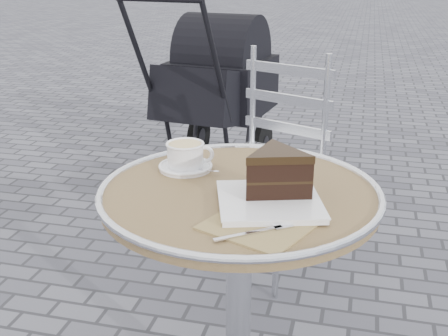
% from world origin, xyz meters
% --- Properties ---
extents(cafe_table, '(0.72, 0.72, 0.74)m').
position_xyz_m(cafe_table, '(0.00, 0.00, 0.57)').
color(cafe_table, silver).
rests_on(cafe_table, ground).
extents(cappuccino_set, '(0.17, 0.14, 0.07)m').
position_xyz_m(cappuccino_set, '(-0.18, 0.11, 0.76)').
color(cappuccino_set, white).
rests_on(cappuccino_set, cafe_table).
extents(cake_plate_set, '(0.29, 0.39, 0.13)m').
position_xyz_m(cake_plate_set, '(0.10, -0.05, 0.79)').
color(cake_plate_set, '#977B53').
rests_on(cake_plate_set, cafe_table).
extents(bistro_chair, '(0.54, 0.54, 0.93)m').
position_xyz_m(bistro_chair, '(-0.05, 0.96, 0.57)').
color(bistro_chair, silver).
rests_on(bistro_chair, ground).
extents(baby_stroller, '(0.63, 1.13, 1.12)m').
position_xyz_m(baby_stroller, '(-0.58, 1.92, 0.50)').
color(baby_stroller, black).
rests_on(baby_stroller, ground).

